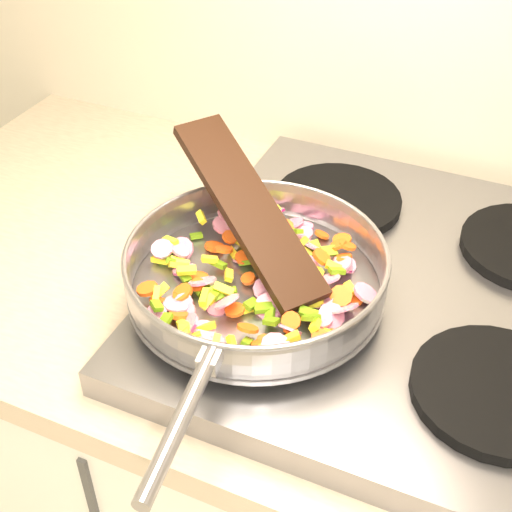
% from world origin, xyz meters
% --- Properties ---
extents(cooktop, '(0.60, 0.60, 0.04)m').
position_xyz_m(cooktop, '(-0.70, 1.67, 0.92)').
color(cooktop, '#939399').
rests_on(cooktop, counter_top).
extents(grate_fl, '(0.19, 0.19, 0.02)m').
position_xyz_m(grate_fl, '(-0.84, 1.52, 0.95)').
color(grate_fl, black).
rests_on(grate_fl, cooktop).
extents(grate_fr, '(0.19, 0.19, 0.02)m').
position_xyz_m(grate_fr, '(-0.56, 1.52, 0.95)').
color(grate_fr, black).
rests_on(grate_fr, cooktop).
extents(grate_bl, '(0.19, 0.19, 0.02)m').
position_xyz_m(grate_bl, '(-0.84, 1.81, 0.95)').
color(grate_bl, black).
rests_on(grate_bl, cooktop).
extents(saute_pan, '(0.37, 0.53, 0.06)m').
position_xyz_m(saute_pan, '(-0.87, 1.56, 0.99)').
color(saute_pan, '#9E9EA5').
rests_on(saute_pan, grate_fl).
extents(vegetable_heap, '(0.30, 0.30, 0.05)m').
position_xyz_m(vegetable_heap, '(-0.87, 1.56, 0.98)').
color(vegetable_heap, '#F35615').
rests_on(vegetable_heap, saute_pan).
extents(wooden_spatula, '(0.27, 0.22, 0.12)m').
position_xyz_m(wooden_spatula, '(-0.90, 1.62, 1.04)').
color(wooden_spatula, black).
rests_on(wooden_spatula, saute_pan).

